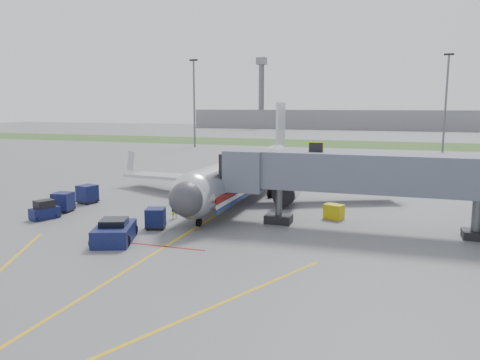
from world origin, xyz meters
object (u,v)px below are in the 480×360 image
(pushback_tug, at_px, (114,232))
(airliner, at_px, (247,172))
(ramp_worker, at_px, (175,208))
(baggage_tug, at_px, (45,211))
(belt_loader, at_px, (219,194))

(pushback_tug, bearing_deg, airliner, 78.33)
(airliner, xyz_separation_m, ramp_worker, (-3.00, -11.53, -1.70))
(airliner, relative_size, baggage_tug, 13.40)
(baggage_tug, bearing_deg, belt_loader, 49.89)
(pushback_tug, xyz_separation_m, belt_loader, (1.50, 17.59, -0.24))
(baggage_tug, bearing_deg, airliner, 47.77)
(baggage_tug, height_order, ramp_worker, ramp_worker)
(pushback_tug, bearing_deg, baggage_tug, 156.62)
(airliner, bearing_deg, baggage_tug, -132.23)
(pushback_tug, height_order, ramp_worker, ramp_worker)
(belt_loader, height_order, ramp_worker, same)
(pushback_tug, xyz_separation_m, ramp_worker, (1.00, 7.85, 0.23))
(belt_loader, xyz_separation_m, ramp_worker, (-0.50, -9.74, 0.48))
(baggage_tug, xyz_separation_m, ramp_worker, (10.76, 3.63, 0.22))
(pushback_tug, xyz_separation_m, baggage_tug, (-9.76, 4.22, 0.02))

